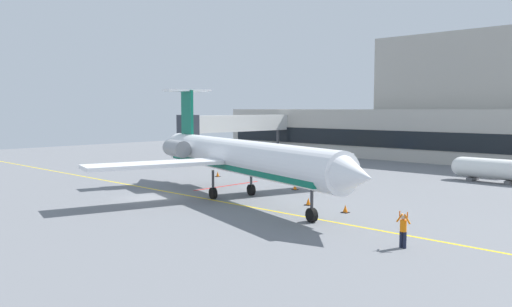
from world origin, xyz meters
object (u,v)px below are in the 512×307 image
object	(u,v)px
belt_loader	(246,151)
marshaller	(403,230)
fuel_tank	(491,169)
regional_jet	(237,156)
baggage_tug	(288,158)
pushback_tractor	(190,156)

from	to	relation	value
belt_loader	marshaller	xyz separation A→B (m)	(40.94, -29.79, 0.08)
fuel_tank	belt_loader	bearing A→B (deg)	176.53
marshaller	belt_loader	bearing A→B (deg)	143.96
regional_jet	belt_loader	bearing A→B (deg)	133.67
regional_jet	baggage_tug	world-z (taller)	regional_jet
pushback_tractor	fuel_tank	world-z (taller)	pushback_tractor
baggage_tug	fuel_tank	world-z (taller)	fuel_tank
belt_loader	fuel_tank	bearing A→B (deg)	-3.47
baggage_tug	pushback_tractor	bearing A→B (deg)	-147.45
baggage_tug	pushback_tractor	xyz separation A→B (m)	(-10.59, -6.76, 0.04)
pushback_tractor	baggage_tug	bearing A→B (deg)	32.55
regional_jet	marshaller	distance (m)	17.44
pushback_tractor	regional_jet	bearing A→B (deg)	-31.10
baggage_tug	pushback_tractor	world-z (taller)	pushback_tractor
belt_loader	baggage_tug	bearing A→B (deg)	-22.22
regional_jet	pushback_tractor	xyz separation A→B (m)	(-22.62, 13.65, -2.32)
fuel_tank	marshaller	xyz separation A→B (m)	(5.43, -27.64, -0.35)
regional_jet	belt_loader	distance (m)	35.19
pushback_tractor	belt_loader	world-z (taller)	pushback_tractor
baggage_tug	belt_loader	xyz separation A→B (m)	(-12.21, 4.99, -0.11)
pushback_tractor	marshaller	distance (m)	43.27
regional_jet	fuel_tank	xyz separation A→B (m)	(11.28, 23.24, -2.03)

